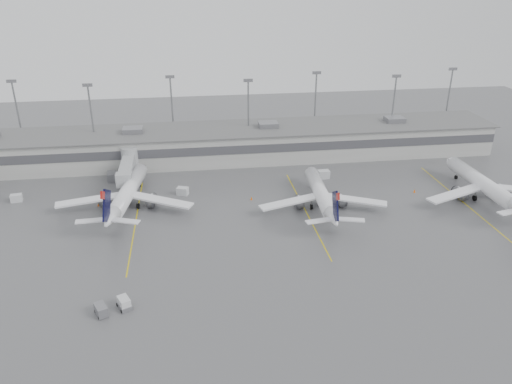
{
  "coord_description": "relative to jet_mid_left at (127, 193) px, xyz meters",
  "views": [
    {
      "loc": [
        -5.91,
        -67.46,
        46.72
      ],
      "look_at": [
        6.97,
        24.0,
        5.0
      ],
      "focal_mm": 35.0,
      "sensor_mm": 36.0,
      "label": 1
    }
  ],
  "objects": [
    {
      "name": "terminal",
      "position": [
        19.58,
        27.03,
        0.91
      ],
      "size": [
        152.0,
        17.0,
        9.45
      ],
      "color": "#A5A5A0",
      "rests_on": "ground"
    },
    {
      "name": "ground",
      "position": [
        19.58,
        -30.95,
        -3.26
      ],
      "size": [
        260.0,
        260.0,
        0.0
      ],
      "primitive_type": "plane",
      "color": "#57585A",
      "rests_on": "ground"
    },
    {
      "name": "light_masts",
      "position": [
        19.58,
        32.8,
        8.76
      ],
      "size": [
        142.4,
        8.0,
        20.6
      ],
      "color": "gray",
      "rests_on": "ground"
    },
    {
      "name": "gse_uld_c",
      "position": [
        45.45,
        9.91,
        -2.29
      ],
      "size": [
        2.86,
        2.0,
        1.95
      ],
      "primitive_type": "cube",
      "rotation": [
        0.0,
        0.0,
        0.06
      ],
      "color": "silver",
      "rests_on": "ground"
    },
    {
      "name": "gse_uld_a",
      "position": [
        -24.35,
        6.3,
        -2.43
      ],
      "size": [
        2.54,
        1.88,
        1.66
      ],
      "primitive_type": "cube",
      "rotation": [
        0.0,
        0.0,
        0.14
      ],
      "color": "silver",
      "rests_on": "ground"
    },
    {
      "name": "jet_mid_left",
      "position": [
        0.0,
        0.0,
        0.0
      ],
      "size": [
        28.62,
        32.32,
        10.5
      ],
      "rotation": [
        0.0,
        0.0,
        -0.15
      ],
      "color": "white",
      "rests_on": "ground"
    },
    {
      "name": "jet_bridge_right",
      "position": [
        -0.92,
        14.77,
        0.61
      ],
      "size": [
        4.0,
        17.2,
        7.0
      ],
      "color": "gray",
      "rests_on": "ground"
    },
    {
      "name": "jet_mid_right",
      "position": [
        40.63,
        -5.92,
        -0.21
      ],
      "size": [
        27.05,
        30.39,
        9.83
      ],
      "rotation": [
        0.0,
        0.0,
        -0.06
      ],
      "color": "white",
      "rests_on": "ground"
    },
    {
      "name": "baggage_cart",
      "position": [
        -0.57,
        -36.3,
        -2.41
      ],
      "size": [
        2.39,
        2.91,
        1.63
      ],
      "rotation": [
        0.0,
        0.0,
        0.44
      ],
      "color": "slate",
      "rests_on": "ground"
    },
    {
      "name": "baggage_tug",
      "position": [
        2.63,
        -35.1,
        -2.59
      ],
      "size": [
        2.64,
        3.14,
        1.74
      ],
      "rotation": [
        0.0,
        0.0,
        0.44
      ],
      "color": "silver",
      "rests_on": "ground"
    },
    {
      "name": "gse_uld_b",
      "position": [
        11.57,
        4.91,
        -2.39
      ],
      "size": [
        2.88,
        2.4,
        1.74
      ],
      "primitive_type": "cube",
      "rotation": [
        0.0,
        0.0,
        -0.36
      ],
      "color": "silver",
      "rests_on": "ground"
    },
    {
      "name": "cone_c",
      "position": [
        26.53,
        0.05,
        -2.9
      ],
      "size": [
        0.46,
        0.46,
        0.73
      ],
      "primitive_type": "cone",
      "color": "#FF6505",
      "rests_on": "ground"
    },
    {
      "name": "cone_d",
      "position": [
        63.74,
        -1.22,
        -2.87
      ],
      "size": [
        0.49,
        0.49,
        0.78
      ],
      "primitive_type": "cone",
      "color": "#FF6505",
      "rests_on": "ground"
    },
    {
      "name": "gse_loader",
      "position": [
        -5.06,
        15.34,
        -2.22
      ],
      "size": [
        2.32,
        3.47,
        2.08
      ],
      "primitive_type": "cube",
      "rotation": [
        0.0,
        0.0,
        0.08
      ],
      "color": "slate",
      "rests_on": "ground"
    },
    {
      "name": "jet_far_right",
      "position": [
        77.18,
        -6.56,
        0.06
      ],
      "size": [
        29.51,
        33.06,
        10.7
      ],
      "rotation": [
        0.0,
        0.0,
        0.02
      ],
      "color": "white",
      "rests_on": "ground"
    },
    {
      "name": "cone_b",
      "position": [
        -6.39,
        1.49,
        -2.93
      ],
      "size": [
        0.41,
        0.41,
        0.66
      ],
      "primitive_type": "cone",
      "color": "#FF6505",
      "rests_on": "ground"
    },
    {
      "name": "stand_markings",
      "position": [
        19.58,
        -6.95,
        -3.26
      ],
      "size": [
        105.25,
        40.0,
        0.01
      ],
      "color": "#DAC00C",
      "rests_on": "ground"
    }
  ]
}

